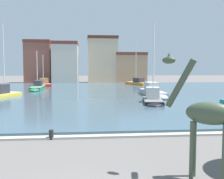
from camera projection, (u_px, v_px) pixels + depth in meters
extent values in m
cube|color=#3D5666|center=(84.00, 92.00, 39.55)|extent=(76.26, 51.93, 0.26)
cube|color=#ADA89E|center=(79.00, 137.00, 13.53)|extent=(76.26, 0.50, 0.12)
cylinder|color=#3D4C38|center=(192.00, 151.00, 8.32)|extent=(0.14, 0.14, 1.92)
cylinder|color=#3D4C38|center=(194.00, 148.00, 8.64)|extent=(0.14, 0.14, 1.92)
cylinder|color=#3D4C38|center=(224.00, 156.00, 7.85)|extent=(0.14, 0.14, 1.92)
ellipsoid|color=#3D4C38|center=(210.00, 113.00, 8.15)|extent=(1.54, 1.30, 0.73)
cylinder|color=#3D4C38|center=(181.00, 83.00, 8.53)|extent=(0.94, 0.74, 1.64)
ellipsoid|color=#3D4C38|center=(169.00, 60.00, 8.67)|extent=(0.51, 0.46, 0.24)
cone|color=#3D4C38|center=(168.00, 54.00, 8.60)|extent=(0.05, 0.05, 0.14)
cone|color=#3D4C38|center=(169.00, 54.00, 8.71)|extent=(0.05, 0.05, 0.14)
cube|color=#236B42|center=(38.00, 89.00, 43.71)|extent=(2.16, 8.43, 0.75)
ellipsoid|color=#236B42|center=(35.00, 90.00, 39.80)|extent=(1.67, 3.01, 0.71)
cube|color=gray|center=(38.00, 86.00, 43.68)|extent=(2.12, 8.26, 0.06)
cube|color=#333338|center=(38.00, 83.00, 44.26)|extent=(1.34, 2.99, 0.92)
cylinder|color=silver|center=(37.00, 69.00, 42.84)|extent=(0.12, 0.12, 5.85)
cylinder|color=silver|center=(38.00, 81.00, 44.43)|extent=(0.25, 2.92, 0.08)
cube|color=black|center=(153.00, 102.00, 26.15)|extent=(2.70, 5.45, 0.57)
ellipsoid|color=black|center=(155.00, 106.00, 23.69)|extent=(1.92, 2.08, 0.54)
cube|color=slate|center=(153.00, 99.00, 26.13)|extent=(2.65, 5.34, 0.06)
cube|color=silver|center=(153.00, 93.00, 26.47)|extent=(1.56, 2.02, 1.14)
cylinder|color=silver|center=(153.00, 66.00, 25.48)|extent=(0.12, 0.12, 6.71)
cylinder|color=silver|center=(152.00, 90.00, 26.58)|extent=(0.41, 1.81, 0.08)
cube|color=red|center=(44.00, 86.00, 51.76)|extent=(3.84, 6.73, 0.78)
ellipsoid|color=red|center=(42.00, 85.00, 54.57)|extent=(2.50, 2.68, 0.74)
cube|color=#C7716E|center=(44.00, 83.00, 51.72)|extent=(3.76, 6.59, 0.06)
cube|color=#9E7047|center=(44.00, 81.00, 51.24)|extent=(2.08, 2.56, 1.03)
cylinder|color=silver|center=(43.00, 69.00, 51.95)|extent=(0.12, 0.12, 5.71)
cylinder|color=silver|center=(44.00, 79.00, 51.06)|extent=(0.68, 2.17, 0.08)
cube|color=gold|center=(3.00, 96.00, 32.04)|extent=(3.62, 5.59, 0.58)
ellipsoid|color=gold|center=(15.00, 94.00, 34.45)|extent=(2.28, 2.32, 0.55)
cube|color=#DFCD77|center=(3.00, 94.00, 32.02)|extent=(3.54, 5.48, 0.06)
cube|color=#333338|center=(0.00, 89.00, 31.59)|extent=(1.91, 2.19, 1.16)
cylinder|color=silver|center=(4.00, 59.00, 32.08)|extent=(0.12, 0.12, 8.54)
cylinder|color=silver|center=(0.00, 87.00, 31.45)|extent=(0.69, 1.75, 0.08)
cube|color=#939399|center=(152.00, 94.00, 33.15)|extent=(2.06, 8.07, 0.84)
ellipsoid|color=#939399|center=(160.00, 97.00, 29.35)|extent=(1.78, 2.84, 0.79)
cube|color=#B1B1B5|center=(152.00, 91.00, 33.11)|extent=(2.02, 7.91, 0.06)
cube|color=silver|center=(151.00, 86.00, 33.67)|extent=(1.40, 2.83, 1.04)
cylinder|color=silver|center=(154.00, 57.00, 32.19)|extent=(0.12, 0.12, 8.62)
cylinder|color=silver|center=(151.00, 84.00, 33.85)|extent=(0.12, 2.81, 0.08)
ellipsoid|color=white|center=(1.00, 88.00, 44.49)|extent=(2.74, 3.02, 0.70)
cube|color=orange|center=(137.00, 84.00, 56.66)|extent=(4.35, 7.67, 0.76)
ellipsoid|color=orange|center=(129.00, 83.00, 59.86)|extent=(2.51, 3.04, 0.72)
cube|color=#E2A56E|center=(137.00, 82.00, 56.63)|extent=(4.26, 7.52, 0.06)
cube|color=#333338|center=(139.00, 80.00, 56.08)|extent=(2.15, 2.91, 0.95)
cylinder|color=silver|center=(136.00, 63.00, 56.80)|extent=(0.12, 0.12, 8.67)
cylinder|color=silver|center=(139.00, 78.00, 55.89)|extent=(0.97, 2.48, 0.08)
cylinder|color=#232326|center=(51.00, 135.00, 13.24)|extent=(0.24, 0.24, 0.50)
cube|color=#8E5142|center=(39.00, 63.00, 69.29)|extent=(6.65, 6.16, 10.45)
cube|color=brown|center=(38.00, 42.00, 68.86)|extent=(6.78, 6.28, 0.80)
cube|color=beige|center=(65.00, 64.00, 66.59)|extent=(6.34, 6.75, 9.75)
cube|color=brown|center=(65.00, 44.00, 66.18)|extent=(6.46, 6.89, 0.80)
cube|color=#C6B293|center=(103.00, 61.00, 71.04)|extent=(8.03, 5.19, 11.75)
cube|color=#51281E|center=(103.00, 38.00, 70.56)|extent=(8.19, 5.29, 0.80)
cube|color=tan|center=(130.00, 69.00, 71.86)|extent=(8.41, 5.18, 7.43)
cube|color=brown|center=(131.00, 54.00, 71.54)|extent=(8.58, 5.28, 0.80)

